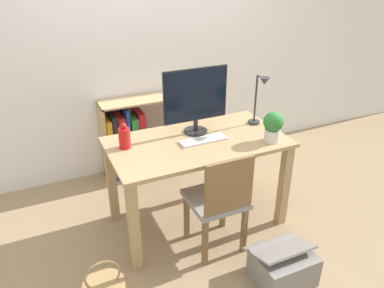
{
  "coord_description": "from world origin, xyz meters",
  "views": [
    {
      "loc": [
        -1.11,
        -2.33,
        2.02
      ],
      "look_at": [
        0.0,
        0.1,
        0.68
      ],
      "focal_mm": 35.0,
      "sensor_mm": 36.0,
      "label": 1
    }
  ],
  "objects_px": {
    "monitor": "(196,97)",
    "potted_plant": "(273,125)",
    "keyboard": "(203,140)",
    "storage_box": "(283,266)",
    "chair": "(220,199)",
    "desk_lamp": "(260,96)",
    "bookshelf": "(133,138)",
    "vase": "(124,137)"
  },
  "relations": [
    {
      "from": "monitor",
      "to": "potted_plant",
      "type": "bearing_deg",
      "value": -40.49
    },
    {
      "from": "keyboard",
      "to": "chair",
      "type": "height_order",
      "value": "chair"
    },
    {
      "from": "chair",
      "to": "storage_box",
      "type": "xyz_separation_m",
      "value": [
        0.26,
        -0.45,
        -0.34
      ]
    },
    {
      "from": "keyboard",
      "to": "storage_box",
      "type": "distance_m",
      "value": 1.06
    },
    {
      "from": "keyboard",
      "to": "chair",
      "type": "relative_size",
      "value": 0.44
    },
    {
      "from": "vase",
      "to": "bookshelf",
      "type": "xyz_separation_m",
      "value": [
        0.28,
        0.85,
        -0.43
      ]
    },
    {
      "from": "desk_lamp",
      "to": "storage_box",
      "type": "distance_m",
      "value": 1.3
    },
    {
      "from": "keyboard",
      "to": "potted_plant",
      "type": "bearing_deg",
      "value": -23.99
    },
    {
      "from": "monitor",
      "to": "bookshelf",
      "type": "height_order",
      "value": "monitor"
    },
    {
      "from": "keyboard",
      "to": "desk_lamp",
      "type": "bearing_deg",
      "value": 8.11
    },
    {
      "from": "desk_lamp",
      "to": "bookshelf",
      "type": "bearing_deg",
      "value": 132.2
    },
    {
      "from": "potted_plant",
      "to": "bookshelf",
      "type": "xyz_separation_m",
      "value": [
        -0.77,
        1.21,
        -0.48
      ]
    },
    {
      "from": "chair",
      "to": "monitor",
      "type": "bearing_deg",
      "value": 77.14
    },
    {
      "from": "monitor",
      "to": "storage_box",
      "type": "height_order",
      "value": "monitor"
    },
    {
      "from": "chair",
      "to": "storage_box",
      "type": "height_order",
      "value": "chair"
    },
    {
      "from": "monitor",
      "to": "potted_plant",
      "type": "height_order",
      "value": "monitor"
    },
    {
      "from": "bookshelf",
      "to": "storage_box",
      "type": "relative_size",
      "value": 2.31
    },
    {
      "from": "monitor",
      "to": "desk_lamp",
      "type": "distance_m",
      "value": 0.53
    },
    {
      "from": "potted_plant",
      "to": "keyboard",
      "type": "bearing_deg",
      "value": 156.01
    },
    {
      "from": "monitor",
      "to": "keyboard",
      "type": "relative_size",
      "value": 1.43
    },
    {
      "from": "keyboard",
      "to": "potted_plant",
      "type": "xyz_separation_m",
      "value": [
        0.48,
        -0.21,
        0.12
      ]
    },
    {
      "from": "keyboard",
      "to": "vase",
      "type": "relative_size",
      "value": 1.89
    },
    {
      "from": "monitor",
      "to": "chair",
      "type": "distance_m",
      "value": 0.8
    },
    {
      "from": "potted_plant",
      "to": "storage_box",
      "type": "bearing_deg",
      "value": -113.37
    },
    {
      "from": "vase",
      "to": "storage_box",
      "type": "relative_size",
      "value": 0.49
    },
    {
      "from": "desk_lamp",
      "to": "chair",
      "type": "distance_m",
      "value": 0.92
    },
    {
      "from": "potted_plant",
      "to": "storage_box",
      "type": "distance_m",
      "value": 1.01
    },
    {
      "from": "monitor",
      "to": "chair",
      "type": "bearing_deg",
      "value": -96.41
    },
    {
      "from": "storage_box",
      "to": "keyboard",
      "type": "bearing_deg",
      "value": 104.87
    },
    {
      "from": "monitor",
      "to": "desk_lamp",
      "type": "bearing_deg",
      "value": -11.14
    },
    {
      "from": "chair",
      "to": "bookshelf",
      "type": "bearing_deg",
      "value": 93.94
    },
    {
      "from": "monitor",
      "to": "potted_plant",
      "type": "distance_m",
      "value": 0.63
    },
    {
      "from": "keyboard",
      "to": "desk_lamp",
      "type": "distance_m",
      "value": 0.6
    },
    {
      "from": "keyboard",
      "to": "desk_lamp",
      "type": "xyz_separation_m",
      "value": [
        0.54,
        0.08,
        0.25
      ]
    },
    {
      "from": "monitor",
      "to": "chair",
      "type": "height_order",
      "value": "monitor"
    },
    {
      "from": "desk_lamp",
      "to": "chair",
      "type": "height_order",
      "value": "desk_lamp"
    },
    {
      "from": "monitor",
      "to": "bookshelf",
      "type": "xyz_separation_m",
      "value": [
        -0.31,
        0.82,
        -0.64
      ]
    },
    {
      "from": "bookshelf",
      "to": "potted_plant",
      "type": "bearing_deg",
      "value": -57.49
    },
    {
      "from": "monitor",
      "to": "storage_box",
      "type": "bearing_deg",
      "value": -78.71
    },
    {
      "from": "potted_plant",
      "to": "storage_box",
      "type": "height_order",
      "value": "potted_plant"
    },
    {
      "from": "monitor",
      "to": "bookshelf",
      "type": "bearing_deg",
      "value": 110.81
    },
    {
      "from": "monitor",
      "to": "vase",
      "type": "distance_m",
      "value": 0.63
    }
  ]
}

